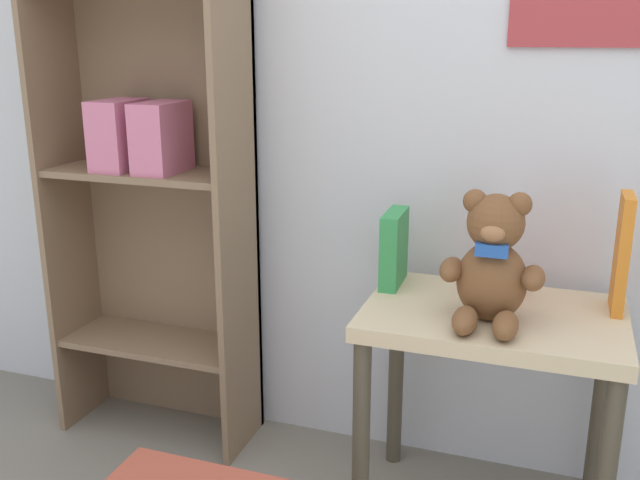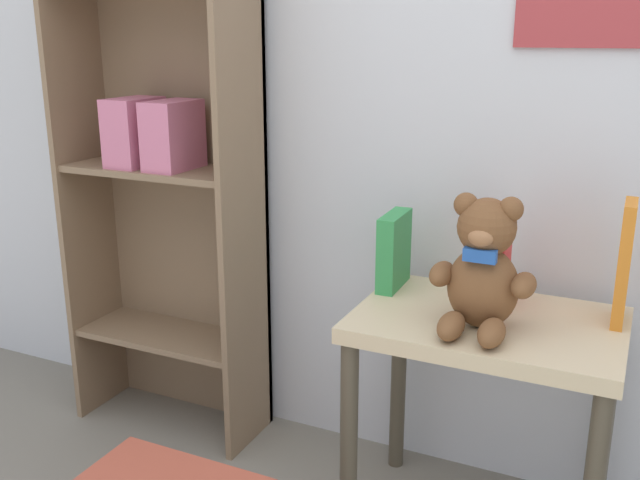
% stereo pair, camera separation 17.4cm
% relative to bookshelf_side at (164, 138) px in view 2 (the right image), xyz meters
% --- Properties ---
extents(bookshelf_side, '(0.56, 0.24, 1.55)m').
position_rel_bookshelf_side_xyz_m(bookshelf_side, '(0.00, 0.00, 0.00)').
color(bookshelf_side, '#7F664C').
rests_on(bookshelf_side, ground_plane).
extents(display_table, '(0.57, 0.40, 0.54)m').
position_rel_bookshelf_side_xyz_m(display_table, '(0.95, -0.14, -0.41)').
color(display_table, beige).
rests_on(display_table, ground_plane).
extents(teddy_bear, '(0.22, 0.20, 0.29)m').
position_rel_bookshelf_side_xyz_m(teddy_bear, '(0.95, -0.21, -0.19)').
color(teddy_bear, brown).
rests_on(teddy_bear, display_table).
extents(book_standing_green, '(0.05, 0.15, 0.18)m').
position_rel_bookshelf_side_xyz_m(book_standing_green, '(0.70, -0.04, -0.23)').
color(book_standing_green, '#33934C').
rests_on(book_standing_green, display_table).
extents(book_standing_red, '(0.03, 0.10, 0.22)m').
position_rel_bookshelf_side_xyz_m(book_standing_red, '(0.95, -0.03, -0.21)').
color(book_standing_red, red).
rests_on(book_standing_red, display_table).
extents(book_standing_orange, '(0.03, 0.11, 0.27)m').
position_rel_bookshelf_side_xyz_m(book_standing_orange, '(1.21, -0.05, -0.18)').
color(book_standing_orange, orange).
rests_on(book_standing_orange, display_table).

